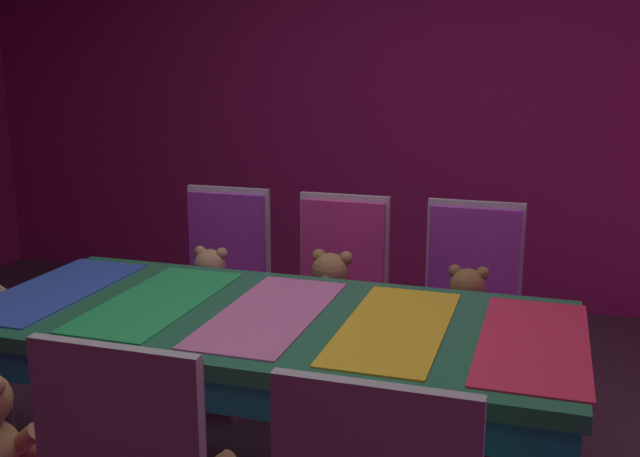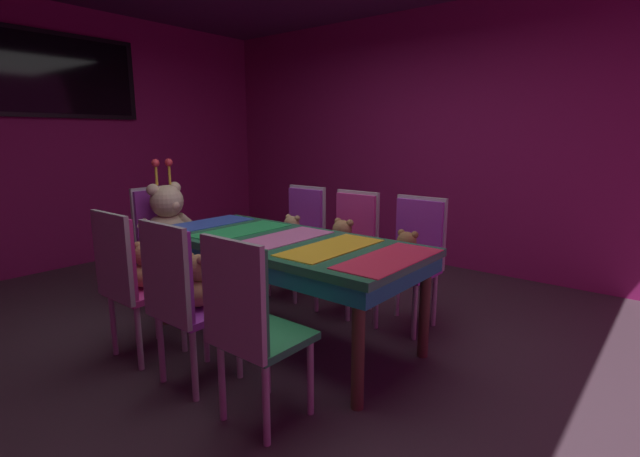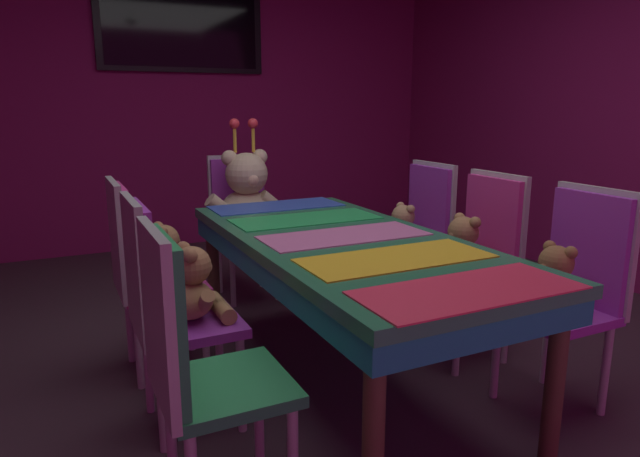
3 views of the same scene
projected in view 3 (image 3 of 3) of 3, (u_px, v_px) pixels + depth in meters
ground_plane at (343, 384)px, 2.72m from camera, size 7.90×7.90×0.00m
wall_back at (183, 97)px, 5.22m from camera, size 5.20×0.12×2.80m
banquet_table at (344, 255)px, 2.57m from camera, size 0.90×2.02×0.75m
chair_left_0 at (186, 349)px, 1.71m from camera, size 0.42×0.41×0.98m
chair_left_1 at (158, 293)px, 2.22m from camera, size 0.42×0.41×0.98m
teddy_left_1 at (194, 288)px, 2.28m from camera, size 0.26×0.34×0.32m
chair_left_2 at (136, 259)px, 2.70m from camera, size 0.42×0.41×0.98m
teddy_left_2 at (166, 257)px, 2.77m from camera, size 0.25×0.32×0.30m
chair_right_0 at (577, 276)px, 2.45m from camera, size 0.42×0.41×0.98m
teddy_right_0 at (553, 282)px, 2.39m from camera, size 0.24×0.31×0.30m
chair_right_1 at (484, 247)px, 2.94m from camera, size 0.42×0.41×0.98m
teddy_right_1 at (462, 250)px, 2.88m from camera, size 0.26×0.34×0.32m
chair_right_2 at (421, 226)px, 3.45m from camera, size 0.42×0.41×0.98m
teddy_right_2 at (402, 230)px, 3.39m from camera, size 0.24×0.30×0.29m
throne_chair at (241, 211)px, 3.94m from camera, size 0.41×0.42×0.98m
king_teddy_bear at (248, 198)px, 3.77m from camera, size 0.61×0.47×0.78m
wall_tv at (181, 22)px, 5.00m from camera, size 1.49×0.06×0.86m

